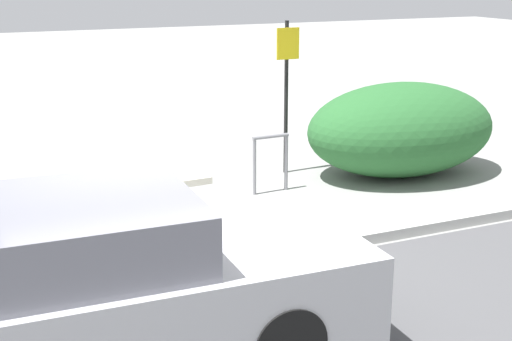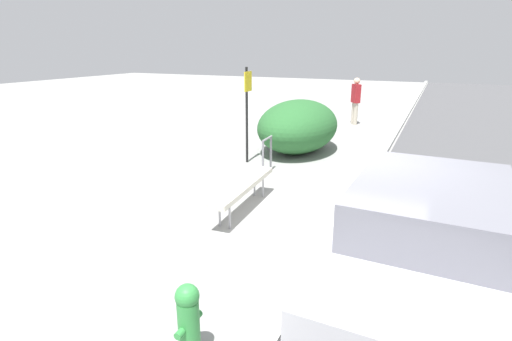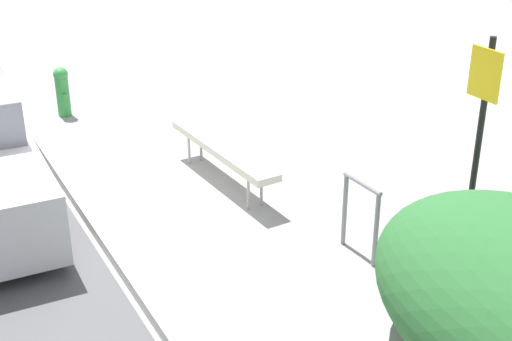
% 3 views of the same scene
% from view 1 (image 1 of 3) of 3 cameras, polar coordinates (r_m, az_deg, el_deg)
% --- Properties ---
extents(ground_plane, '(60.00, 60.00, 0.00)m').
position_cam_1_polar(ground_plane, '(7.34, -8.85, -8.79)').
color(ground_plane, gray).
extents(curb, '(60.00, 0.20, 0.13)m').
position_cam_1_polar(curb, '(7.31, -8.87, -8.33)').
color(curb, '#B7B7B2').
rests_on(curb, ground_plane).
extents(bench, '(2.15, 0.44, 0.50)m').
position_cam_1_polar(bench, '(8.78, -10.31, -1.51)').
color(bench, '#99999E').
rests_on(bench, ground_plane).
extents(bike_rack, '(0.55, 0.07, 0.83)m').
position_cam_1_polar(bike_rack, '(9.90, 1.17, 1.06)').
color(bike_rack, gray).
rests_on(bike_rack, ground_plane).
extents(sign_post, '(0.36, 0.08, 2.30)m').
position_cam_1_polar(sign_post, '(10.69, 2.47, 7.00)').
color(sign_post, black).
rests_on(sign_post, ground_plane).
extents(shrub_hedge, '(3.03, 2.02, 1.40)m').
position_cam_1_polar(shrub_hedge, '(10.96, 11.55, 3.27)').
color(shrub_hedge, '#28602D').
rests_on(shrub_hedge, ground_plane).
extents(parked_car_near, '(4.68, 1.90, 1.36)m').
position_cam_1_polar(parked_car_near, '(5.78, -14.52, -9.34)').
color(parked_car_near, black).
rests_on(parked_car_near, ground_plane).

